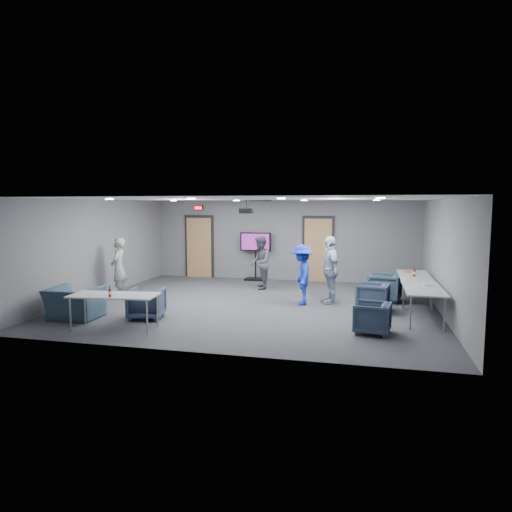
% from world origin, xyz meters
% --- Properties ---
extents(floor, '(9.00, 9.00, 0.00)m').
position_xyz_m(floor, '(0.00, 0.00, 0.00)').
color(floor, '#35373C').
rests_on(floor, ground).
extents(ceiling, '(9.00, 9.00, 0.00)m').
position_xyz_m(ceiling, '(0.00, 0.00, 2.70)').
color(ceiling, white).
rests_on(ceiling, wall_back).
extents(wall_back, '(9.00, 0.02, 2.70)m').
position_xyz_m(wall_back, '(0.00, 4.00, 1.35)').
color(wall_back, slate).
rests_on(wall_back, floor).
extents(wall_front, '(9.00, 0.02, 2.70)m').
position_xyz_m(wall_front, '(0.00, -4.00, 1.35)').
color(wall_front, slate).
rests_on(wall_front, floor).
extents(wall_left, '(0.02, 8.00, 2.70)m').
position_xyz_m(wall_left, '(-4.50, 0.00, 1.35)').
color(wall_left, slate).
rests_on(wall_left, floor).
extents(wall_right, '(0.02, 8.00, 2.70)m').
position_xyz_m(wall_right, '(4.50, 0.00, 1.35)').
color(wall_right, slate).
rests_on(wall_right, floor).
extents(door_left, '(1.06, 0.17, 2.24)m').
position_xyz_m(door_left, '(-3.00, 3.95, 1.07)').
color(door_left, black).
rests_on(door_left, wall_back).
extents(door_right, '(1.06, 0.17, 2.24)m').
position_xyz_m(door_right, '(1.20, 3.95, 1.07)').
color(door_right, black).
rests_on(door_right, wall_back).
extents(exit_sign, '(0.32, 0.08, 0.16)m').
position_xyz_m(exit_sign, '(-3.00, 3.93, 2.45)').
color(exit_sign, black).
rests_on(exit_sign, wall_back).
extents(hvac_diffuser, '(0.60, 0.60, 0.03)m').
position_xyz_m(hvac_diffuser, '(-0.50, 2.80, 2.69)').
color(hvac_diffuser, black).
rests_on(hvac_diffuser, ceiling).
extents(downlights, '(6.18, 3.78, 0.02)m').
position_xyz_m(downlights, '(0.00, 0.00, 2.68)').
color(downlights, white).
rests_on(downlights, ceiling).
extents(person_a, '(0.52, 0.67, 1.65)m').
position_xyz_m(person_a, '(-3.90, 0.03, 0.83)').
color(person_a, '#949694').
rests_on(person_a, floor).
extents(person_b, '(0.78, 0.91, 1.62)m').
position_xyz_m(person_b, '(-0.37, 2.14, 0.81)').
color(person_b, '#535864').
rests_on(person_b, floor).
extents(person_c, '(0.77, 1.11, 1.76)m').
position_xyz_m(person_c, '(1.85, 0.58, 0.88)').
color(person_c, '#A1BACF').
rests_on(person_c, floor).
extents(person_d, '(0.76, 1.09, 1.55)m').
position_xyz_m(person_d, '(1.17, 0.25, 0.77)').
color(person_d, '#1C35B7').
rests_on(person_d, floor).
extents(chair_right_a, '(0.95, 0.93, 0.74)m').
position_xyz_m(chair_right_a, '(3.26, 1.20, 0.37)').
color(chair_right_a, '#36485E').
rests_on(chair_right_a, floor).
extents(chair_right_b, '(0.85, 0.84, 0.68)m').
position_xyz_m(chair_right_b, '(2.94, -0.04, 0.34)').
color(chair_right_b, '#36465E').
rests_on(chair_right_b, floor).
extents(chair_right_c, '(0.79, 0.77, 0.63)m').
position_xyz_m(chair_right_c, '(2.90, -2.07, 0.32)').
color(chair_right_c, '#314055').
rests_on(chair_right_c, floor).
extents(chair_front_a, '(0.87, 0.89, 0.69)m').
position_xyz_m(chair_front_a, '(-2.03, -2.00, 0.35)').
color(chair_front_a, '#3A4864').
rests_on(chair_front_a, floor).
extents(chair_front_b, '(1.13, 0.99, 0.71)m').
position_xyz_m(chair_front_b, '(-3.59, -2.40, 0.35)').
color(chair_front_b, '#384E61').
rests_on(chair_front_b, floor).
extents(table_right_a, '(0.79, 1.88, 0.73)m').
position_xyz_m(table_right_a, '(4.00, 1.22, 0.69)').
color(table_right_a, '#ADAFB1').
rests_on(table_right_a, floor).
extents(table_right_b, '(0.81, 1.95, 0.73)m').
position_xyz_m(table_right_b, '(4.00, -0.68, 0.69)').
color(table_right_b, '#ADAFB1').
rests_on(table_right_b, floor).
extents(table_front_left, '(1.84, 0.92, 0.73)m').
position_xyz_m(table_front_left, '(-2.24, -3.00, 0.68)').
color(table_front_left, '#ADAFB1').
rests_on(table_front_left, floor).
extents(bottle_front, '(0.06, 0.06, 0.23)m').
position_xyz_m(bottle_front, '(-2.20, -3.22, 0.81)').
color(bottle_front, '#5D2310').
rests_on(bottle_front, table_front_left).
extents(bottle_right, '(0.07, 0.07, 0.27)m').
position_xyz_m(bottle_right, '(3.97, 0.92, 0.83)').
color(bottle_right, '#5D2310').
rests_on(bottle_right, table_right_a).
extents(snack_box, '(0.17, 0.11, 0.04)m').
position_xyz_m(snack_box, '(3.88, 1.61, 0.75)').
color(snack_box, '#B8592E').
rests_on(snack_box, table_right_a).
extents(wrapper, '(0.23, 0.16, 0.05)m').
position_xyz_m(wrapper, '(4.15, -0.45, 0.76)').
color(wrapper, silver).
rests_on(wrapper, table_right_b).
extents(tv_stand, '(1.06, 0.51, 1.63)m').
position_xyz_m(tv_stand, '(-0.89, 3.75, 0.92)').
color(tv_stand, black).
rests_on(tv_stand, floor).
extents(projector, '(0.35, 0.33, 0.36)m').
position_xyz_m(projector, '(-0.29, 0.24, 2.40)').
color(projector, black).
rests_on(projector, ceiling).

